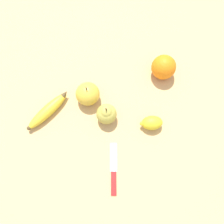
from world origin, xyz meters
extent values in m
plane|color=tan|center=(0.00, 0.00, 0.00)|extent=(3.00, 3.00, 0.00)
ellipsoid|color=yellow|center=(0.01, -0.20, 0.02)|extent=(0.16, 0.12, 0.04)
cone|color=brown|center=(-0.06, -0.16, 0.02)|extent=(0.03, 0.03, 0.03)
sphere|color=brown|center=(0.08, -0.25, 0.02)|extent=(0.01, 0.01, 0.01)
sphere|color=orange|center=(-0.22, 0.15, 0.04)|extent=(0.08, 0.08, 0.08)
sphere|color=#B7AD47|center=(-0.01, -0.01, 0.03)|extent=(0.07, 0.07, 0.07)
sphere|color=#B7AD47|center=(-0.01, -0.01, 0.05)|extent=(0.04, 0.04, 0.04)
cylinder|color=#4C3319|center=(-0.01, -0.01, 0.08)|extent=(0.00, 0.01, 0.02)
ellipsoid|color=gold|center=(-0.07, -0.08, 0.04)|extent=(0.08, 0.08, 0.07)
cylinder|color=#4C3319|center=(-0.07, -0.08, 0.08)|extent=(0.00, 0.00, 0.01)
ellipsoid|color=yellow|center=(-0.02, 0.14, 0.02)|extent=(0.06, 0.08, 0.05)
sphere|color=yellow|center=(-0.01, 0.11, 0.02)|extent=(0.01, 0.01, 0.01)
cube|color=silver|center=(0.11, 0.04, 0.00)|extent=(0.09, 0.04, 0.00)
cube|color=red|center=(0.19, 0.05, 0.00)|extent=(0.07, 0.03, 0.01)
camera|label=1|loc=(0.20, 0.05, 0.70)|focal=35.00mm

